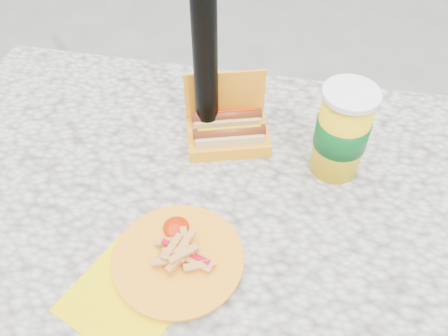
# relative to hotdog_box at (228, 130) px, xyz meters

# --- Properties ---
(ground) EXTENTS (60.00, 60.00, 0.00)m
(ground) POSITION_rel_hotdog_box_xyz_m (-0.05, -0.14, -0.78)
(ground) COLOR slate
(picnic_table) EXTENTS (1.20, 0.80, 0.75)m
(picnic_table) POSITION_rel_hotdog_box_xyz_m (-0.05, -0.14, -0.14)
(picnic_table) COLOR beige
(picnic_table) RESTS_ON ground
(hotdog_box) EXTENTS (0.20, 0.17, 0.15)m
(hotdog_box) POSITION_rel_hotdog_box_xyz_m (0.00, 0.00, 0.00)
(hotdog_box) COLOR orange
(hotdog_box) RESTS_ON picnic_table
(fries_plate) EXTENTS (0.31, 0.32, 0.05)m
(fries_plate) POSITION_rel_hotdog_box_xyz_m (-0.03, -0.33, -0.02)
(fries_plate) COLOR #FBDD00
(fries_plate) RESTS_ON picnic_table
(soda_cup) EXTENTS (0.11, 0.11, 0.20)m
(soda_cup) POSITION_rel_hotdog_box_xyz_m (0.24, -0.04, 0.07)
(soda_cup) COLOR yellow
(soda_cup) RESTS_ON picnic_table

